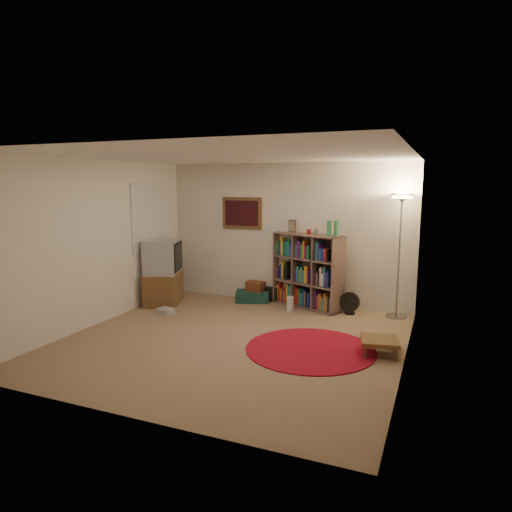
{
  "coord_description": "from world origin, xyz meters",
  "views": [
    {
      "loc": [
        2.59,
        -5.44,
        2.15
      ],
      "look_at": [
        0.1,
        0.6,
        1.1
      ],
      "focal_mm": 32.0,
      "sensor_mm": 36.0,
      "label": 1
    }
  ],
  "objects_px": {
    "bookshelf": "(307,272)",
    "suitcase": "(252,296)",
    "floor_lamp": "(401,215)",
    "tv_stand": "(163,273)",
    "side_table": "(380,341)",
    "floor_fan": "(350,303)"
  },
  "relations": [
    {
      "from": "bookshelf",
      "to": "suitcase",
      "type": "distance_m",
      "value": 1.14
    },
    {
      "from": "floor_lamp",
      "to": "suitcase",
      "type": "xyz_separation_m",
      "value": [
        -2.54,
        0.04,
        -1.56
      ]
    },
    {
      "from": "suitcase",
      "to": "tv_stand",
      "type": "bearing_deg",
      "value": -171.67
    },
    {
      "from": "tv_stand",
      "to": "side_table",
      "type": "xyz_separation_m",
      "value": [
        3.93,
        -1.07,
        -0.39
      ]
    },
    {
      "from": "bookshelf",
      "to": "floor_lamp",
      "type": "height_order",
      "value": "floor_lamp"
    },
    {
      "from": "floor_lamp",
      "to": "suitcase",
      "type": "bearing_deg",
      "value": 179.13
    },
    {
      "from": "floor_fan",
      "to": "floor_lamp",
      "type": "bearing_deg",
      "value": 14.93
    },
    {
      "from": "bookshelf",
      "to": "floor_lamp",
      "type": "xyz_separation_m",
      "value": [
        1.53,
        -0.06,
        1.03
      ]
    },
    {
      "from": "bookshelf",
      "to": "side_table",
      "type": "xyz_separation_m",
      "value": [
        1.49,
        -1.82,
        -0.45
      ]
    },
    {
      "from": "floor_lamp",
      "to": "floor_fan",
      "type": "height_order",
      "value": "floor_lamp"
    },
    {
      "from": "side_table",
      "to": "tv_stand",
      "type": "bearing_deg",
      "value": 164.74
    },
    {
      "from": "floor_lamp",
      "to": "tv_stand",
      "type": "relative_size",
      "value": 1.71
    },
    {
      "from": "floor_lamp",
      "to": "side_table",
      "type": "bearing_deg",
      "value": -91.25
    },
    {
      "from": "tv_stand",
      "to": "suitcase",
      "type": "bearing_deg",
      "value": 8.1
    },
    {
      "from": "side_table",
      "to": "bookshelf",
      "type": "bearing_deg",
      "value": 129.19
    },
    {
      "from": "floor_fan",
      "to": "tv_stand",
      "type": "height_order",
      "value": "tv_stand"
    },
    {
      "from": "floor_fan",
      "to": "suitcase",
      "type": "xyz_separation_m",
      "value": [
        -1.81,
        0.15,
        -0.09
      ]
    },
    {
      "from": "floor_fan",
      "to": "side_table",
      "type": "height_order",
      "value": "floor_fan"
    },
    {
      "from": "floor_lamp",
      "to": "floor_fan",
      "type": "bearing_deg",
      "value": -170.98
    },
    {
      "from": "floor_fan",
      "to": "side_table",
      "type": "xyz_separation_m",
      "value": [
        0.7,
        -1.65,
        -0.01
      ]
    },
    {
      "from": "floor_fan",
      "to": "tv_stand",
      "type": "relative_size",
      "value": 0.32
    },
    {
      "from": "floor_lamp",
      "to": "suitcase",
      "type": "height_order",
      "value": "floor_lamp"
    }
  ]
}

